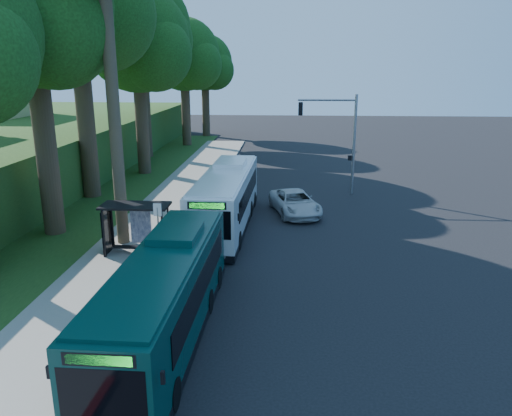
# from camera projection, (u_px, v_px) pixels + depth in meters

# --- Properties ---
(ground) EXTENTS (140.00, 140.00, 0.00)m
(ground) POSITION_uv_depth(u_px,v_px,m) (283.00, 238.00, 26.62)
(ground) COLOR black
(ground) RESTS_ON ground
(sidewalk) EXTENTS (4.50, 70.00, 0.12)m
(sidewalk) POSITION_uv_depth(u_px,v_px,m) (149.00, 234.00, 27.04)
(sidewalk) COLOR gray
(sidewalk) RESTS_ON ground
(red_curb) EXTENTS (0.25, 30.00, 0.13)m
(red_curb) POSITION_uv_depth(u_px,v_px,m) (175.00, 263.00, 23.06)
(red_curb) COLOR maroon
(red_curb) RESTS_ON ground
(grass_verge) EXTENTS (8.00, 70.00, 0.06)m
(grass_verge) POSITION_uv_depth(u_px,v_px,m) (83.00, 208.00, 32.19)
(grass_verge) COLOR #234719
(grass_verge) RESTS_ON ground
(bus_shelter) EXTENTS (3.20, 1.51, 2.55)m
(bus_shelter) POSITION_uv_depth(u_px,v_px,m) (132.00, 219.00, 23.81)
(bus_shelter) COLOR black
(bus_shelter) RESTS_ON ground
(stop_sign_pole) EXTENTS (0.35, 0.06, 3.17)m
(stop_sign_pole) POSITION_uv_depth(u_px,v_px,m) (158.00, 228.00, 21.57)
(stop_sign_pole) COLOR gray
(stop_sign_pole) RESTS_ON ground
(traffic_signal_pole) EXTENTS (4.10, 0.30, 7.00)m
(traffic_signal_pole) POSITION_uv_depth(u_px,v_px,m) (340.00, 132.00, 34.79)
(traffic_signal_pole) COLOR gray
(traffic_signal_pole) RESTS_ON ground
(tree_0) EXTENTS (8.40, 8.00, 15.70)m
(tree_0) POSITION_uv_depth(u_px,v_px,m) (32.00, 16.00, 24.29)
(tree_0) COLOR #382B1E
(tree_0) RESTS_ON ground
(tree_1) EXTENTS (10.50, 10.00, 18.26)m
(tree_1) POSITION_uv_depth(u_px,v_px,m) (77.00, 2.00, 31.61)
(tree_1) COLOR #382B1E
(tree_1) RESTS_ON ground
(tree_2) EXTENTS (8.82, 8.40, 15.12)m
(tree_2) POSITION_uv_depth(u_px,v_px,m) (138.00, 45.00, 39.82)
(tree_2) COLOR #382B1E
(tree_2) RESTS_ON ground
(tree_3) EXTENTS (10.08, 9.60, 17.28)m
(tree_3) POSITION_uv_depth(u_px,v_px,m) (141.00, 32.00, 47.21)
(tree_3) COLOR #382B1E
(tree_3) RESTS_ON ground
(tree_4) EXTENTS (8.40, 8.00, 14.14)m
(tree_4) POSITION_uv_depth(u_px,v_px,m) (185.00, 58.00, 55.36)
(tree_4) COLOR #382B1E
(tree_4) RESTS_ON ground
(tree_5) EXTENTS (7.35, 7.00, 12.86)m
(tree_5) POSITION_uv_depth(u_px,v_px,m) (205.00, 65.00, 63.19)
(tree_5) COLOR #382B1E
(tree_5) RESTS_ON ground
(white_bus) EXTENTS (2.79, 11.63, 3.45)m
(white_bus) POSITION_uv_depth(u_px,v_px,m) (226.00, 198.00, 28.16)
(white_bus) COLOR white
(white_bus) RESTS_ON ground
(teal_bus) EXTENTS (2.54, 10.97, 3.26)m
(teal_bus) POSITION_uv_depth(u_px,v_px,m) (166.00, 294.00, 16.41)
(teal_bus) COLOR #093430
(teal_bus) RESTS_ON ground
(pickup) EXTENTS (3.62, 5.55, 1.42)m
(pickup) POSITION_uv_depth(u_px,v_px,m) (295.00, 203.00, 30.83)
(pickup) COLOR silver
(pickup) RESTS_ON ground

